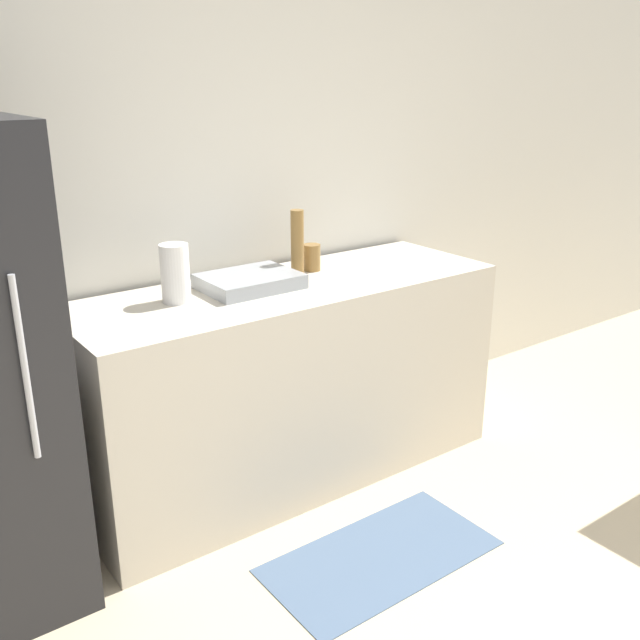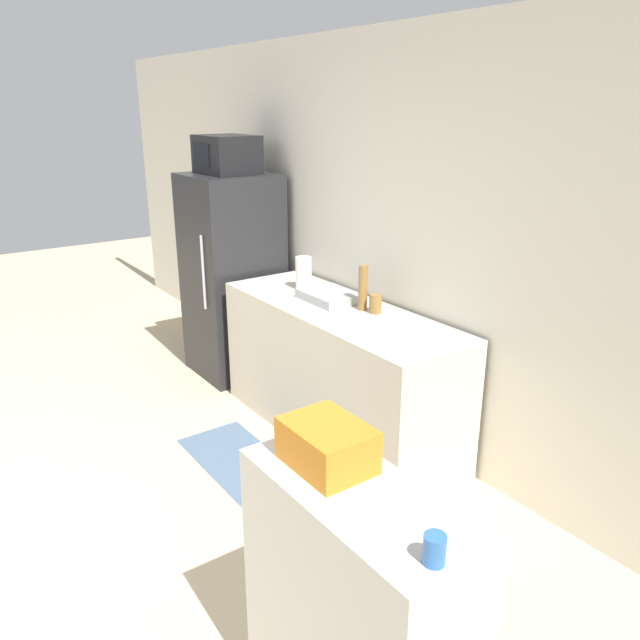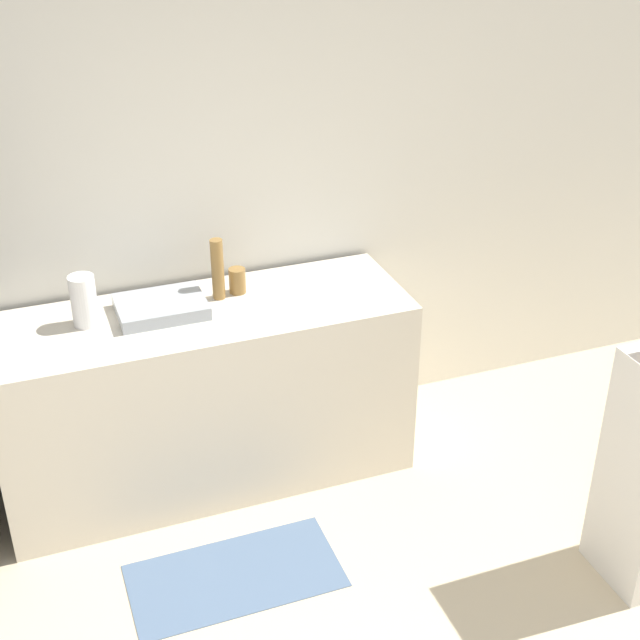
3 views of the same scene
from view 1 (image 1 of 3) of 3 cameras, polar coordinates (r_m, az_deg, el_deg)
The scene contains 7 objects.
wall_back at distance 3.17m, azimuth -9.63°, elevation 10.70°, with size 8.00×0.06×2.60m, color silver.
counter at distance 3.19m, azimuth -2.38°, elevation -4.92°, with size 1.90×0.64×0.90m, color beige.
sink_basin at distance 2.99m, azimuth -5.65°, elevation 3.11°, with size 0.39×0.30×0.06m, color #9EA3A8.
bottle_tall at distance 3.15m, azimuth -1.83°, elevation 6.19°, with size 0.06×0.06×0.29m, color olive.
bottle_short at distance 3.24m, azimuth -0.66°, elevation 5.03°, with size 0.08×0.08×0.12m, color olive.
paper_towel_roll at distance 2.83m, azimuth -11.51°, elevation 3.68°, with size 0.11×0.11×0.23m, color white.
kitchen_rug at distance 2.88m, azimuth 4.86°, elevation -18.30°, with size 0.89×0.46×0.01m, color slate.
Camera 1 is at (-1.42, -0.14, 1.75)m, focal length 40.00 mm.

